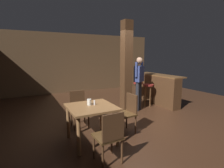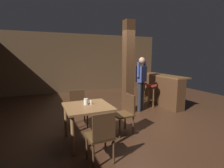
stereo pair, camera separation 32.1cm
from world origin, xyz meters
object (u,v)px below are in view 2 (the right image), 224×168
bar_stool_near (151,90)px  bar_stool_mid (142,88)px  standing_person (141,80)px  dining_table (88,112)px  chair_east (126,112)px  chair_north (78,106)px  napkin_cup (86,102)px  bar_counter (160,89)px  salt_shaker (91,102)px  chair_south (101,135)px

bar_stool_near → bar_stool_mid: 0.56m
standing_person → bar_stool_near: 0.75m
dining_table → bar_stool_mid: bearing=38.0°
chair_east → chair_north: bearing=136.4°
napkin_cup → bar_counter: (3.21, 1.58, -0.27)m
chair_north → dining_table: bearing=-89.6°
napkin_cup → salt_shaker: 0.11m
bar_stool_near → chair_north: bearing=-167.1°
chair_north → chair_south: size_ratio=1.00×
chair_north → standing_person: size_ratio=0.52×
napkin_cup → bar_stool_near: 3.04m
chair_east → bar_counter: size_ratio=0.44×
chair_south → napkin_cup: chair_south is taller
chair_east → standing_person: standing_person is taller
dining_table → bar_counter: 3.61m
bar_counter → chair_east: bearing=-144.5°
chair_south → bar_stool_near: bearing=41.3°
chair_east → bar_stool_near: 2.31m
napkin_cup → standing_person: 2.42m
bar_counter → bar_stool_near: 0.55m
standing_person → bar_stool_mid: (0.56, 0.80, -0.42)m
chair_north → bar_counter: bar_counter is taller
chair_south → standing_person: (2.11, 2.13, 0.50)m
chair_north → napkin_cup: chair_north is taller
chair_south → napkin_cup: (0.01, 0.96, 0.32)m
chair_south → napkin_cup: 1.01m
chair_north → bar_counter: size_ratio=0.44×
bar_counter → bar_stool_mid: (-0.54, 0.40, 0.03)m
chair_south → bar_stool_mid: chair_south is taller
chair_east → bar_counter: bearing=35.5°
dining_table → chair_south: bearing=-91.1°
bar_counter → bar_stool_mid: size_ratio=2.64×
chair_east → napkin_cup: 0.96m
chair_east → napkin_cup: (-0.91, 0.06, 0.32)m
bar_stool_mid → bar_stool_near: bearing=-87.9°
chair_north → chair_east: size_ratio=1.00×
napkin_cup → standing_person: standing_person is taller
chair_north → chair_east: (0.90, -0.86, 0.00)m
napkin_cup → bar_stool_mid: (2.66, 1.97, -0.24)m
chair_east → bar_stool_mid: size_ratio=1.15×
chair_east → bar_stool_mid: chair_east is taller
dining_table → bar_stool_near: 3.07m
bar_stool_near → dining_table: bearing=-150.6°
napkin_cup → bar_counter: bearing=26.2°
bar_counter → bar_stool_near: size_ratio=2.61×
chair_south → chair_east: size_ratio=1.00×
chair_north → bar_stool_mid: bearing=23.9°
chair_north → salt_shaker: 0.90m
dining_table → bar_stool_near: size_ratio=1.18×
chair_east → napkin_cup: chair_east is taller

